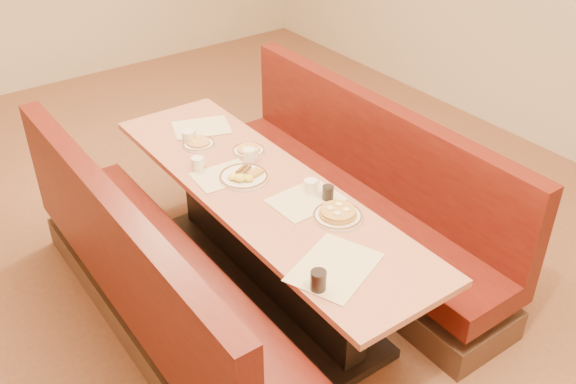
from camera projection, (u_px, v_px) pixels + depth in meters
ground at (265, 286)px, 4.10m from camera, size 8.00×8.00×0.00m
diner_table at (264, 239)px, 3.89m from camera, size 0.70×2.50×0.75m
booth_left at (154, 288)px, 3.54m from camera, size 0.55×2.50×1.05m
booth_right at (355, 202)px, 4.26m from camera, size 0.55×2.50×1.05m
placemat_near_left at (335, 267)px, 3.08m from camera, size 0.53×0.47×0.00m
placemat_near_right at (306, 200)px, 3.57m from camera, size 0.40×0.30×0.00m
placemat_far_left at (223, 176)px, 3.79m from camera, size 0.36×0.28×0.00m
placemat_far_right at (202, 127)px, 4.31m from camera, size 0.44×0.38×0.00m
pancake_plate at (338, 214)px, 3.42m from camera, size 0.27×0.27×0.06m
eggs_plate at (244, 176)px, 3.76m from camera, size 0.29×0.29×0.06m
extra_plate_mid at (248, 150)px, 4.02m from camera, size 0.21×0.21×0.04m
extra_plate_far at (198, 143)px, 4.10m from camera, size 0.21×0.21×0.04m
coffee_mug_a at (311, 186)px, 3.63m from camera, size 0.10×0.07×0.08m
coffee_mug_b at (198, 163)px, 3.84m from camera, size 0.10×0.07×0.08m
coffee_mug_c at (249, 155)px, 3.92m from camera, size 0.11×0.08×0.08m
coffee_mug_d at (189, 137)px, 4.11m from camera, size 0.11×0.08×0.08m
soda_tumbler_near at (318, 281)px, 2.93m from camera, size 0.08×0.08×0.10m
soda_tumbler_mid at (328, 193)px, 3.56m from camera, size 0.06×0.06×0.09m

